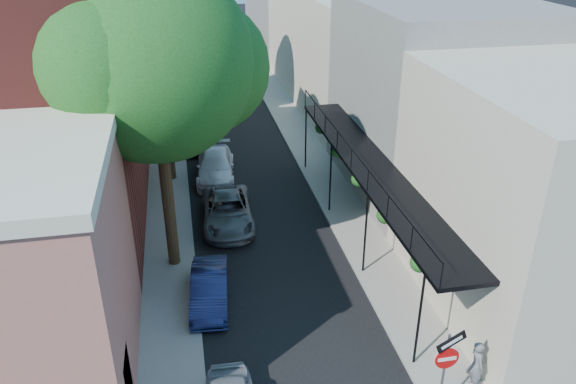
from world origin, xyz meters
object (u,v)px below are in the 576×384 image
sign_post (446,361)px  pedestrian (477,365)px  oak_mid (167,41)px  oak_near (167,64)px  parked_car_e (193,137)px  parked_car_b (209,289)px  parked_car_c (228,211)px  parked_car_d (216,166)px

sign_post → pedestrian: 1.98m
oak_mid → pedestrian: bearing=-64.1°
oak_near → oak_mid: 8.01m
sign_post → pedestrian: bearing=28.2°
oak_mid → parked_car_e: 7.65m
oak_near → pedestrian: oak_near is taller
parked_car_b → pedestrian: size_ratio=2.25×
parked_car_e → pedestrian: (7.08, -20.55, 0.28)m
sign_post → oak_mid: oak_mid is taller
oak_near → parked_car_b: bearing=-75.5°
sign_post → parked_car_e: bearing=104.8°
parked_car_c → parked_car_d: (-0.13, 4.96, 0.02)m
parked_car_d → sign_post: bearing=-69.0°
parked_car_d → pedestrian: pedestrian is taller
parked_car_c → parked_car_e: parked_car_c is taller
sign_post → parked_car_c: (-4.56, 11.84, -1.38)m
parked_car_b → parked_car_d: parked_car_d is taller
sign_post → parked_car_c: 12.76m
oak_mid → parked_car_d: oak_mid is taller
parked_car_b → pedestrian: 9.10m
parked_car_c → parked_car_e: size_ratio=1.24×
oak_near → parked_car_c: size_ratio=2.43×
parked_car_b → parked_car_e: (0.12, 14.99, 0.05)m
oak_near → parked_car_e: 14.07m
oak_mid → parked_car_b: bearing=-85.7°
oak_mid → parked_car_d: (1.89, -0.45, -6.38)m
parked_car_d → parked_car_e: bearing=107.2°
parked_car_d → pedestrian: size_ratio=2.87×
sign_post → parked_car_d: 17.50m
oak_mid → parked_car_b: oak_mid is taller
parked_car_e → pedestrian: pedestrian is taller
oak_near → sign_post: bearing=-54.9°
oak_mid → parked_car_d: size_ratio=2.20×
parked_car_b → parked_car_d: bearing=89.5°
parked_car_b → parked_car_c: bearing=83.1°
sign_post → pedestrian: sign_post is taller
parked_car_b → parked_car_d: 10.53m
sign_post → oak_mid: (-6.58, 17.26, 5.02)m
pedestrian → parked_car_b: bearing=55.5°
oak_near → pedestrian: bearing=-46.9°
oak_near → parked_car_c: (1.97, 2.55, -7.23)m
oak_mid → parked_car_b: size_ratio=2.82×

